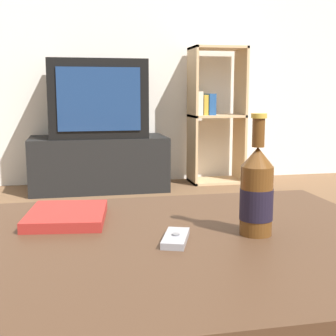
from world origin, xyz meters
TOP-DOWN VIEW (x-y plane):
  - back_wall at (0.00, 3.02)m, footprint 8.00×0.05m
  - coffee_table at (0.00, 0.00)m, footprint 1.01×0.78m
  - tv_stand at (0.01, 2.70)m, footprint 1.04×0.49m
  - television at (0.01, 2.70)m, footprint 0.72×0.47m
  - bookshelf at (0.97, 2.81)m, footprint 0.44×0.30m
  - beer_bottle at (0.19, -0.01)m, footprint 0.07×0.07m
  - cell_phone at (0.01, -0.02)m, footprint 0.08×0.12m
  - table_book at (-0.21, 0.18)m, footprint 0.21×0.24m

SIDE VIEW (x-z plane):
  - tv_stand at x=0.01m, z-range 0.00..0.41m
  - coffee_table at x=0.00m, z-range 0.16..0.61m
  - cell_phone at x=0.01m, z-range 0.45..0.47m
  - table_book at x=-0.21m, z-range 0.45..0.48m
  - beer_bottle at x=0.19m, z-range 0.42..0.67m
  - bookshelf at x=0.97m, z-range 0.02..1.13m
  - television at x=0.01m, z-range 0.41..0.99m
  - back_wall at x=0.00m, z-range 0.00..2.60m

